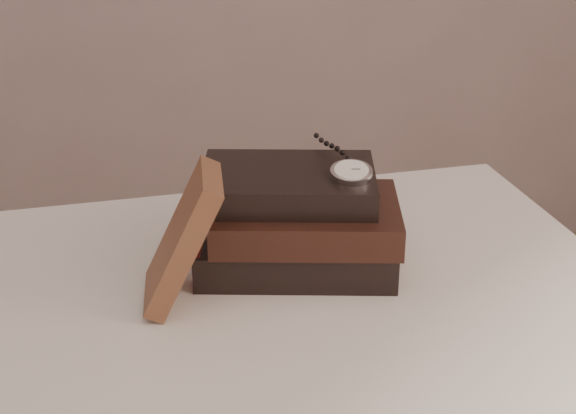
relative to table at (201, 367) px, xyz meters
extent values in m
cube|color=silver|center=(0.00, 0.00, 0.07)|extent=(1.00, 0.60, 0.04)
cube|color=white|center=(0.00, 0.00, 0.01)|extent=(0.88, 0.49, 0.08)
cylinder|color=white|center=(0.45, 0.25, -0.30)|extent=(0.05, 0.05, 0.71)
cube|color=black|center=(0.13, 0.06, 0.11)|extent=(0.27, 0.21, 0.04)
cube|color=#F9EECB|center=(0.13, 0.06, 0.11)|extent=(0.26, 0.20, 0.03)
cube|color=gold|center=(0.03, 0.11, 0.11)|extent=(0.01, 0.01, 0.04)
cube|color=#650B08|center=(0.02, 0.09, 0.11)|extent=(0.05, 0.14, 0.04)
cube|color=black|center=(0.14, 0.05, 0.16)|extent=(0.25, 0.20, 0.04)
cube|color=#F9EECB|center=(0.14, 0.05, 0.16)|extent=(0.24, 0.19, 0.03)
cube|color=gold|center=(0.04, 0.10, 0.16)|extent=(0.01, 0.01, 0.04)
cube|color=black|center=(0.12, 0.07, 0.19)|extent=(0.23, 0.19, 0.03)
cube|color=#F9EECB|center=(0.13, 0.07, 0.19)|extent=(0.22, 0.18, 0.03)
cube|color=gold|center=(0.03, 0.12, 0.19)|extent=(0.01, 0.01, 0.03)
cube|color=#49291C|center=(-0.01, 0.00, 0.17)|extent=(0.10, 0.11, 0.15)
cylinder|color=silver|center=(0.19, 0.03, 0.22)|extent=(0.06, 0.06, 0.02)
cylinder|color=white|center=(0.19, 0.03, 0.22)|extent=(0.05, 0.05, 0.01)
torus|color=silver|center=(0.19, 0.03, 0.22)|extent=(0.06, 0.06, 0.01)
cylinder|color=silver|center=(0.19, 0.05, 0.22)|extent=(0.01, 0.01, 0.01)
cube|color=black|center=(0.19, 0.03, 0.22)|extent=(0.00, 0.01, 0.00)
cube|color=black|center=(0.19, 0.03, 0.22)|extent=(0.01, 0.00, 0.00)
sphere|color=black|center=(0.19, 0.06, 0.22)|extent=(0.01, 0.01, 0.01)
sphere|color=black|center=(0.19, 0.08, 0.22)|extent=(0.01, 0.01, 0.01)
sphere|color=black|center=(0.19, 0.09, 0.22)|extent=(0.01, 0.01, 0.01)
sphere|color=black|center=(0.19, 0.11, 0.22)|extent=(0.01, 0.01, 0.01)
sphere|color=black|center=(0.18, 0.12, 0.22)|extent=(0.01, 0.01, 0.01)
sphere|color=black|center=(0.18, 0.13, 0.22)|extent=(0.01, 0.01, 0.01)
sphere|color=black|center=(0.18, 0.15, 0.22)|extent=(0.01, 0.01, 0.01)
torus|color=silver|center=(0.04, 0.16, 0.16)|extent=(0.05, 0.03, 0.05)
torus|color=silver|center=(0.09, 0.14, 0.16)|extent=(0.05, 0.03, 0.05)
cylinder|color=silver|center=(0.07, 0.15, 0.16)|extent=(0.01, 0.01, 0.00)
cylinder|color=silver|center=(0.04, 0.21, 0.15)|extent=(0.03, 0.10, 0.03)
cylinder|color=silver|center=(0.13, 0.19, 0.15)|extent=(0.03, 0.10, 0.03)
camera|label=1|loc=(-0.11, -0.84, 0.59)|focal=53.86mm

